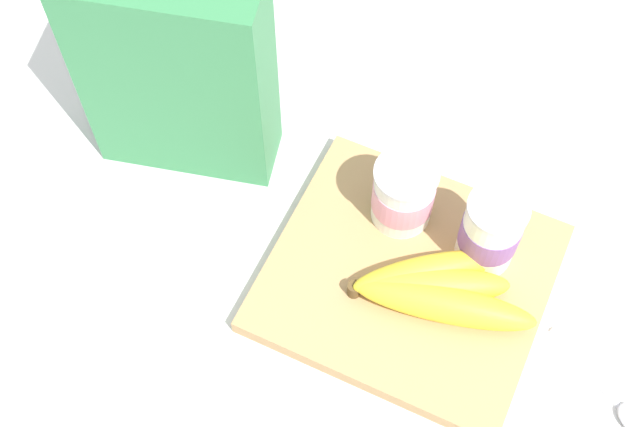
{
  "coord_description": "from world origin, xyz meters",
  "views": [
    {
      "loc": [
        0.08,
        -0.39,
        0.81
      ],
      "look_at": [
        -0.1,
        0.0,
        0.07
      ],
      "focal_mm": 47.17,
      "sensor_mm": 36.0,
      "label": 1
    }
  ],
  "objects_px": {
    "yogurt_cup_front": "(403,194)",
    "banana_bunch": "(435,288)",
    "cereal_box": "(177,74)",
    "yogurt_cup_back": "(490,232)",
    "cutting_board": "(408,278)",
    "spoon": "(613,397)"
  },
  "relations": [
    {
      "from": "yogurt_cup_front",
      "to": "banana_bunch",
      "type": "relative_size",
      "value": 0.42
    },
    {
      "from": "yogurt_cup_back",
      "to": "banana_bunch",
      "type": "bearing_deg",
      "value": -113.35
    },
    {
      "from": "cereal_box",
      "to": "banana_bunch",
      "type": "relative_size",
      "value": 1.34
    },
    {
      "from": "cereal_box",
      "to": "cutting_board",
      "type": "bearing_deg",
      "value": 155.21
    },
    {
      "from": "cutting_board",
      "to": "yogurt_cup_front",
      "type": "relative_size",
      "value": 3.43
    },
    {
      "from": "banana_bunch",
      "to": "spoon",
      "type": "bearing_deg",
      "value": -5.51
    },
    {
      "from": "yogurt_cup_front",
      "to": "yogurt_cup_back",
      "type": "xyz_separation_m",
      "value": [
        0.1,
        -0.01,
        0.01
      ]
    },
    {
      "from": "cutting_board",
      "to": "yogurt_cup_back",
      "type": "distance_m",
      "value": 0.1
    },
    {
      "from": "cutting_board",
      "to": "cereal_box",
      "type": "xyz_separation_m",
      "value": [
        -0.29,
        0.06,
        0.12
      ]
    },
    {
      "from": "cereal_box",
      "to": "yogurt_cup_front",
      "type": "distance_m",
      "value": 0.27
    },
    {
      "from": "yogurt_cup_back",
      "to": "spoon",
      "type": "height_order",
      "value": "yogurt_cup_back"
    },
    {
      "from": "cutting_board",
      "to": "cereal_box",
      "type": "distance_m",
      "value": 0.32
    },
    {
      "from": "cereal_box",
      "to": "banana_bunch",
      "type": "bearing_deg",
      "value": 154.09
    },
    {
      "from": "yogurt_cup_front",
      "to": "banana_bunch",
      "type": "xyz_separation_m",
      "value": [
        0.07,
        -0.08,
        -0.02
      ]
    },
    {
      "from": "banana_bunch",
      "to": "cereal_box",
      "type": "bearing_deg",
      "value": 167.97
    },
    {
      "from": "cutting_board",
      "to": "spoon",
      "type": "distance_m",
      "value": 0.23
    },
    {
      "from": "cereal_box",
      "to": "yogurt_cup_back",
      "type": "distance_m",
      "value": 0.36
    },
    {
      "from": "spoon",
      "to": "cereal_box",
      "type": "bearing_deg",
      "value": 170.42
    },
    {
      "from": "yogurt_cup_front",
      "to": "banana_bunch",
      "type": "distance_m",
      "value": 0.1
    },
    {
      "from": "yogurt_cup_front",
      "to": "cutting_board",
      "type": "bearing_deg",
      "value": -60.63
    },
    {
      "from": "cutting_board",
      "to": "yogurt_cup_front",
      "type": "distance_m",
      "value": 0.09
    },
    {
      "from": "cutting_board",
      "to": "yogurt_cup_front",
      "type": "bearing_deg",
      "value": 119.37
    }
  ]
}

